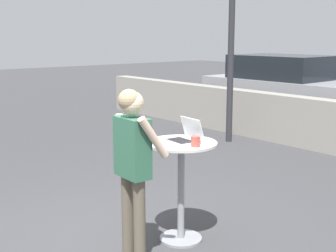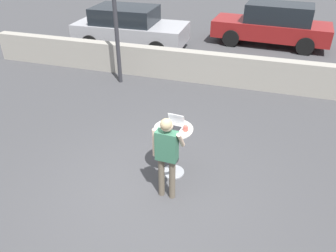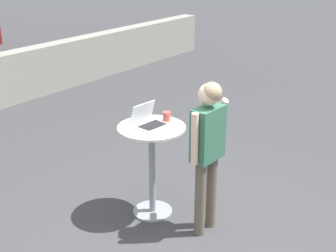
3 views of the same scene
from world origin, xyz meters
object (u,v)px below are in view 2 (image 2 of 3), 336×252
laptop (174,125)px  standing_person (167,150)px  coffee_mug (186,129)px  parked_car_near_street (130,28)px  cafe_table (173,143)px  parked_car_further_down (273,25)px

laptop → standing_person: standing_person is taller
coffee_mug → parked_car_near_street: size_ratio=0.03×
coffee_mug → standing_person: standing_person is taller
cafe_table → parked_car_near_street: size_ratio=0.24×
cafe_table → laptop: (0.01, 0.04, 0.39)m
laptop → parked_car_near_street: parked_car_near_street is taller
laptop → coffee_mug: size_ratio=2.80×
laptop → standing_person: bearing=-84.4°
coffee_mug → parked_car_near_street: (-4.00, 6.87, -0.27)m
parked_car_further_down → laptop: bearing=-99.5°
cafe_table → coffee_mug: 0.45m
cafe_table → standing_person: 0.73m
coffee_mug → standing_person: size_ratio=0.08×
cafe_table → parked_car_near_street: 7.82m
standing_person → parked_car_near_street: standing_person is taller
laptop → parked_car_near_street: 7.79m
laptop → parked_car_near_street: bearing=119.0°
coffee_mug → cafe_table: bearing=174.3°
parked_car_near_street → cafe_table: bearing=-61.2°
coffee_mug → parked_car_further_down: size_ratio=0.03×
laptop → coffee_mug: 0.24m
parked_car_near_street → parked_car_further_down: size_ratio=0.93×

